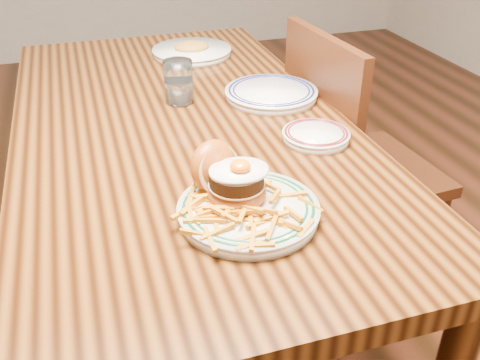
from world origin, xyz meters
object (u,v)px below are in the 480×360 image
object	(u,v)px
chair_right	(349,163)
main_plate	(243,198)
table	(182,149)
side_plate	(316,135)

from	to	relation	value
chair_right	main_plate	distance (m)	0.80
main_plate	chair_right	bearing A→B (deg)	19.84
table	chair_right	world-z (taller)	chair_right
table	chair_right	distance (m)	0.58
main_plate	side_plate	size ratio (longest dim) A/B	1.67
table	side_plate	distance (m)	0.38
main_plate	table	bearing A→B (deg)	68.20
chair_right	side_plate	bearing A→B (deg)	42.46
table	chair_right	bearing A→B (deg)	6.04
chair_right	side_plate	world-z (taller)	chair_right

